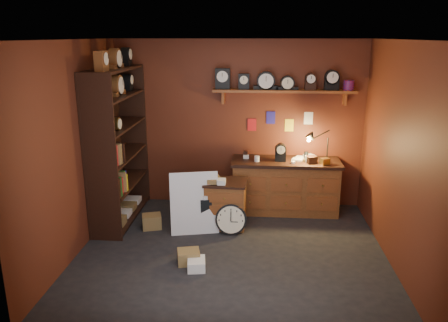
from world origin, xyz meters
The scene contains 11 objects.
floor centered at (0.00, 0.00, 0.00)m, with size 4.00×4.00×0.00m, color black.
room_shell centered at (0.04, 0.11, 1.72)m, with size 4.02×3.62×2.71m.
shelving_unit centered at (-1.79, 0.98, 1.25)m, with size 0.47×1.60×2.58m.
workbench centered at (0.77, 1.47, 0.47)m, with size 1.71×0.66×1.36m.
low_cabinet centered at (-0.14, 0.82, 0.38)m, with size 0.64×0.55×0.79m.
big_round_clock centered at (-0.04, 0.55, 0.22)m, with size 0.45×0.15×0.45m.
white_panel centered at (-0.57, 0.56, 0.00)m, with size 0.69×0.03×0.92m, color silver.
mini_fridge centered at (-0.26, 0.89, 0.27)m, with size 0.66×0.68×0.55m.
floor_box_a centered at (-0.52, -0.33, 0.08)m, with size 0.27×0.23×0.17m, color olive.
floor_box_b centered at (-0.40, -0.47, 0.06)m, with size 0.21×0.25×0.13m, color white.
floor_box_c centered at (-1.22, 0.65, 0.10)m, with size 0.27×0.23×0.20m, color olive.
Camera 1 is at (0.31, -5.19, 2.75)m, focal length 35.00 mm.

